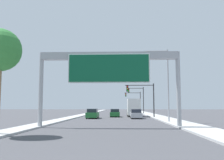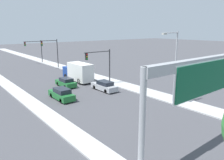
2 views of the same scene
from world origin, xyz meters
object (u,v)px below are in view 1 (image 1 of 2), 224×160
object	(u,v)px
car_near_right	(136,114)
traffic_light_near_intersection	(144,94)
truck_box_primary	(134,108)
palm_tree_foreground	(0,51)
traffic_light_mid_block	(139,96)
traffic_light_far_intersection	(135,99)
sign_gantry	(109,67)
car_mid_left	(93,114)
car_far_right	(115,113)
street_lamp_right	(165,79)

from	to	relation	value
car_near_right	traffic_light_near_intersection	bearing A→B (deg)	60.55
car_near_right	truck_box_primary	xyz separation A→B (m)	(-0.00, 7.70, 0.98)
truck_box_primary	palm_tree_foreground	distance (m)	33.50
traffic_light_mid_block	palm_tree_foreground	world-z (taller)	palm_tree_foreground
truck_box_primary	traffic_light_far_intersection	world-z (taller)	traffic_light_far_intersection
traffic_light_far_intersection	car_near_right	bearing A→B (deg)	-93.03
sign_gantry	car_mid_left	bearing A→B (deg)	101.35
car_far_right	car_mid_left	size ratio (longest dim) A/B	0.92
traffic_light_mid_block	car_far_right	bearing A→B (deg)	-107.92
car_mid_left	traffic_light_far_intersection	bearing A→B (deg)	75.03
car_far_right	palm_tree_foreground	distance (m)	30.80
truck_box_primary	car_near_right	bearing A→B (deg)	-90.00
street_lamp_right	car_far_right	bearing A→B (deg)	112.37
traffic_light_far_intersection	palm_tree_foreground	bearing A→B (deg)	-102.46
car_mid_left	traffic_light_far_intersection	distance (m)	34.01
sign_gantry	traffic_light_mid_block	world-z (taller)	sign_gantry
traffic_light_mid_block	palm_tree_foreground	distance (m)	48.33
palm_tree_foreground	traffic_light_mid_block	bearing A→B (deg)	74.65
traffic_light_mid_block	street_lamp_right	bearing A→B (deg)	-88.31
sign_gantry	traffic_light_near_intersection	world-z (taller)	sign_gantry
traffic_light_near_intersection	street_lamp_right	bearing A→B (deg)	-83.79
traffic_light_far_intersection	palm_tree_foreground	size ratio (longest dim) A/B	0.84
truck_box_primary	palm_tree_foreground	bearing A→B (deg)	-108.88
truck_box_primary	street_lamp_right	size ratio (longest dim) A/B	0.82
car_near_right	car_mid_left	bearing A→B (deg)	178.89
sign_gantry	traffic_light_far_intersection	xyz separation A→B (m)	(5.24, 50.12, -1.48)
truck_box_primary	palm_tree_foreground	xyz separation A→B (m)	(-10.76, -31.47, 4.08)
car_near_right	traffic_light_near_intersection	size ratio (longest dim) A/B	0.80
traffic_light_far_intersection	traffic_light_mid_block	bearing A→B (deg)	-88.35
car_mid_left	street_lamp_right	xyz separation A→B (m)	(10.00, -10.19, 4.54)
car_near_right	street_lamp_right	distance (m)	11.44
street_lamp_right	car_near_right	bearing A→B (deg)	106.60
traffic_light_near_intersection	traffic_light_far_intersection	world-z (taller)	traffic_light_far_intersection
sign_gantry	traffic_light_far_intersection	distance (m)	50.42
truck_box_primary	traffic_light_near_intersection	world-z (taller)	traffic_light_near_intersection
sign_gantry	car_mid_left	xyz separation A→B (m)	(-3.50, 17.43, -4.93)
car_near_right	traffic_light_far_intersection	bearing A→B (deg)	86.97
traffic_light_far_intersection	car_mid_left	bearing A→B (deg)	-104.97
car_near_right	street_lamp_right	size ratio (longest dim) A/B	0.53
traffic_light_mid_block	truck_box_primary	bearing A→B (deg)	-97.64
traffic_light_mid_block	car_mid_left	bearing A→B (deg)	-111.70
car_far_right	traffic_light_far_intersection	size ratio (longest dim) A/B	0.70
truck_box_primary	street_lamp_right	world-z (taller)	street_lamp_right
car_near_right	palm_tree_foreground	world-z (taller)	palm_tree_foreground
car_mid_left	traffic_light_near_intersection	size ratio (longest dim) A/B	0.79
traffic_light_mid_block	traffic_light_far_intersection	world-z (taller)	traffic_light_mid_block
car_far_right	traffic_light_mid_block	size ratio (longest dim) A/B	0.64
truck_box_primary	traffic_light_far_intersection	size ratio (longest dim) A/B	1.19
truck_box_primary	traffic_light_mid_block	xyz separation A→B (m)	(2.03, 15.12, 2.84)
car_far_right	car_mid_left	world-z (taller)	car_mid_left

